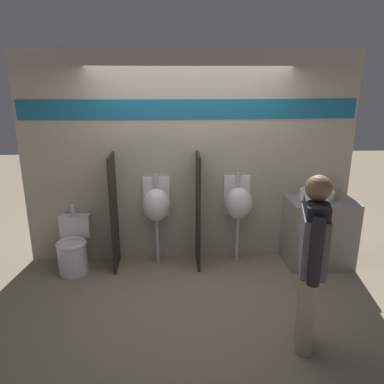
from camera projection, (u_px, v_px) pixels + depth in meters
The scene contains 11 objects.
ground_plane at pixel (193, 277), 4.63m from camera, with size 16.00×16.00×0.00m, color gray.
display_wall at pixel (190, 159), 4.81m from camera, with size 4.25×0.07×2.70m.
sink_counter at pixel (318, 232), 4.87m from camera, with size 0.83×0.57×0.88m.
sink_basin at pixel (317, 194), 4.78m from camera, with size 0.43×0.43×0.25m.
cell_phone at pixel (306, 203), 4.62m from camera, with size 0.07×0.14×0.01m.
divider_near_counter at pixel (114, 213), 4.68m from camera, with size 0.03×0.46×1.48m.
divider_mid at pixel (198, 211), 4.75m from camera, with size 0.03×0.46×1.48m.
urinal_near_counter at pixel (156, 205), 4.78m from camera, with size 0.36×0.30×1.19m.
urinal_far at pixel (238, 203), 4.84m from camera, with size 0.36×0.30×1.19m.
toilet at pixel (73, 249), 4.72m from camera, with size 0.38×0.54×0.82m.
person_in_vest at pixel (312, 253), 3.16m from camera, with size 0.31×0.55×1.62m.
Camera 1 is at (-0.26, -4.11, 2.36)m, focal length 35.00 mm.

